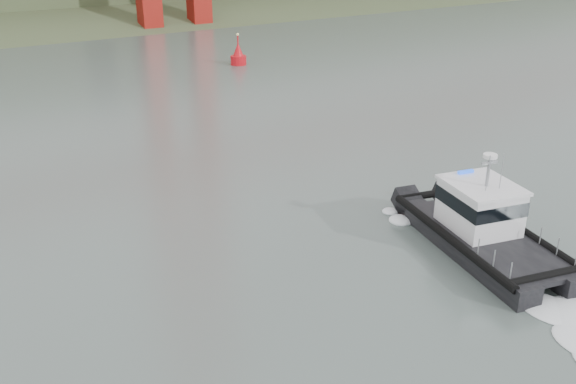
{
  "coord_description": "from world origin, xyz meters",
  "views": [
    {
      "loc": [
        -15.38,
        -19.23,
        15.91
      ],
      "look_at": [
        0.84,
        7.39,
        2.4
      ],
      "focal_mm": 40.0,
      "sensor_mm": 36.0,
      "label": 1
    }
  ],
  "objects": [
    {
      "name": "nav_buoy",
      "position": [
        18.13,
        46.73,
        1.0
      ],
      "size": [
        1.82,
        1.82,
        3.79
      ],
      "color": "red",
      "rests_on": "ground"
    },
    {
      "name": "patrol_boat",
      "position": [
        8.41,
        0.74,
        1.33
      ],
      "size": [
        6.12,
        11.56,
        5.33
      ],
      "rotation": [
        0.0,
        0.0,
        -0.2
      ],
      "color": "black",
      "rests_on": "ground"
    },
    {
      "name": "ground",
      "position": [
        0.0,
        0.0,
        0.0
      ],
      "size": [
        400.0,
        400.0,
        0.0
      ],
      "primitive_type": "plane",
      "color": "#46534F",
      "rests_on": "ground"
    }
  ]
}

